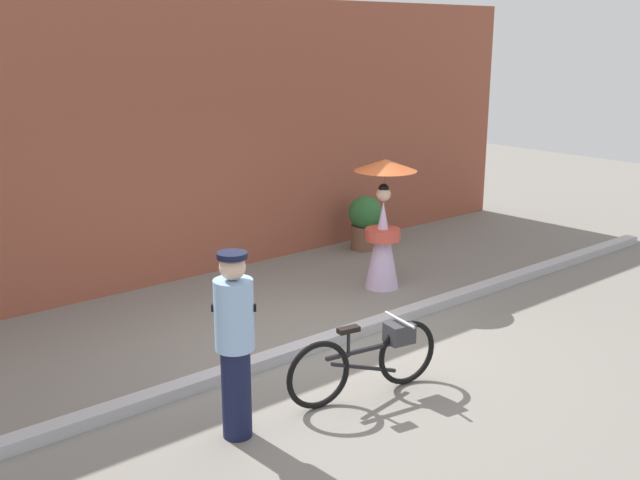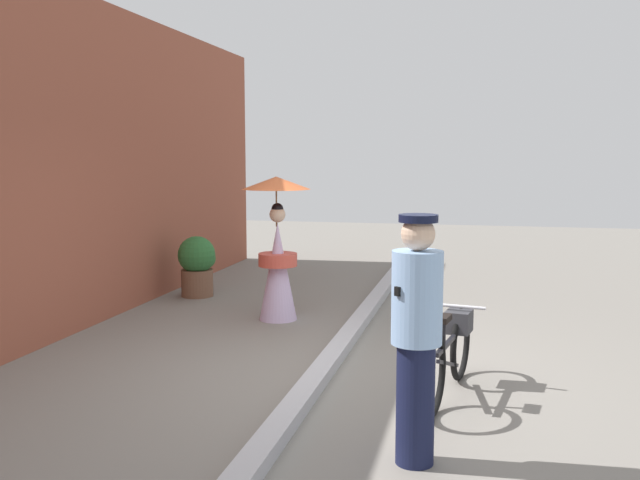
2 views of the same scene
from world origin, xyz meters
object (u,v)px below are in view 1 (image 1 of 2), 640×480
Objects in this scene: bicycle_near_officer at (370,357)px; person_officer at (235,341)px; person_with_parasol at (383,222)px; potted_plant_by_door at (366,221)px.

person_officer is at bearing 173.55° from bicycle_near_officer.
potted_plant_by_door is at bearing 53.63° from person_with_parasol.
person_with_parasol is at bearing 43.46° from bicycle_near_officer.
person_with_parasol reaches higher than person_officer.
bicycle_near_officer is 5.23m from potted_plant_by_door.
person_officer is 4.38m from person_with_parasol.
person_with_parasol is (2.39, 2.26, 0.55)m from bicycle_near_officer.
person_officer is 6.22m from potted_plant_by_door.
person_with_parasol reaches higher than potted_plant_by_door.
person_officer is at bearing -151.36° from person_with_parasol.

